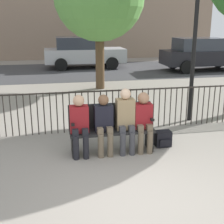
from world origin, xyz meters
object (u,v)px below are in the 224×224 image
object	(u,v)px
seated_person_0	(79,122)
lamp_post	(196,18)
parked_car_2	(203,54)
parked_car_0	(83,52)
seated_person_2	(126,117)
seated_person_3	(143,118)
backpack	(163,139)
seated_person_1	(104,121)
park_bench	(111,126)

from	to	relation	value
seated_person_0	lamp_post	world-z (taller)	lamp_post
seated_person_0	parked_car_2	world-z (taller)	parked_car_2
seated_person_0	parked_car_0	bearing A→B (deg)	83.55
seated_person_2	seated_person_3	world-z (taller)	seated_person_2
lamp_post	parked_car_2	size ratio (longest dim) A/B	0.91
seated_person_2	seated_person_3	size ratio (longest dim) A/B	1.08
backpack	lamp_post	distance (m)	3.07
lamp_post	parked_car_0	size ratio (longest dim) A/B	0.91
seated_person_3	parked_car_0	size ratio (longest dim) A/B	0.28
seated_person_3	backpack	distance (m)	0.70
seated_person_1	parked_car_2	bearing A→B (deg)	54.28
lamp_post	parked_car_2	world-z (taller)	lamp_post
backpack	lamp_post	size ratio (longest dim) A/B	0.08
seated_person_1	park_bench	bearing A→B (deg)	38.46
seated_person_3	parked_car_0	world-z (taller)	parked_car_0
seated_person_3	park_bench	bearing A→B (deg)	167.75
park_bench	lamp_post	size ratio (longest dim) A/B	0.42
backpack	park_bench	bearing A→B (deg)	179.75
seated_person_0	seated_person_1	size ratio (longest dim) A/B	1.01
seated_person_2	backpack	distance (m)	0.98
parked_car_2	lamp_post	bearing A→B (deg)	-118.63
park_bench	parked_car_2	bearing A→B (deg)	54.58
seated_person_3	parked_car_0	xyz separation A→B (m)	(0.05, 11.23, 0.19)
seated_person_2	parked_car_2	bearing A→B (deg)	56.02
seated_person_1	seated_person_3	bearing A→B (deg)	0.06
seated_person_2	parked_car_2	world-z (taller)	parked_car_2
backpack	lamp_post	world-z (taller)	lamp_post
seated_person_1	seated_person_2	bearing A→B (deg)	0.77
seated_person_0	park_bench	bearing A→B (deg)	11.84
seated_person_0	lamp_post	xyz separation A→B (m)	(2.94, 1.64, 1.86)
lamp_post	parked_car_0	xyz separation A→B (m)	(-1.67, 9.60, -1.67)
seated_person_1	seated_person_2	xyz separation A→B (m)	(0.42, 0.01, 0.05)
seated_person_3	parked_car_0	bearing A→B (deg)	89.75
backpack	parked_car_2	xyz separation A→B (m)	(5.39, 9.08, 0.69)
seated_person_2	seated_person_3	distance (m)	0.35
seated_person_0	seated_person_3	bearing A→B (deg)	-0.01
seated_person_1	lamp_post	distance (m)	3.52
parked_car_0	lamp_post	bearing A→B (deg)	-80.11
parked_car_0	parked_car_2	world-z (taller)	same
backpack	parked_car_0	xyz separation A→B (m)	(-0.42, 11.11, 0.69)
backpack	parked_car_2	world-z (taller)	parked_car_2
lamp_post	seated_person_3	bearing A→B (deg)	-136.48
parked_car_2	seated_person_0	bearing A→B (deg)	-127.54
backpack	seated_person_2	bearing A→B (deg)	-171.55
seated_person_1	parked_car_0	xyz separation A→B (m)	(0.81, 11.24, 0.20)
seated_person_0	seated_person_2	bearing A→B (deg)	0.30
park_bench	backpack	size ratio (longest dim) A/B	5.10
backpack	seated_person_0	bearing A→B (deg)	-175.75
backpack	parked_car_0	bearing A→B (deg)	92.14
park_bench	parked_car_2	xyz separation A→B (m)	(6.45, 9.08, 0.35)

